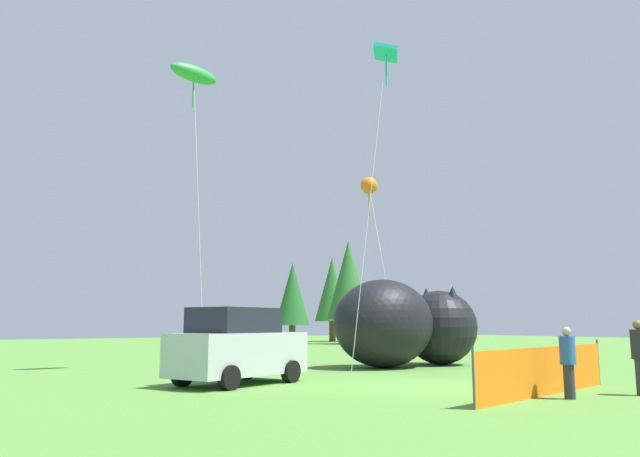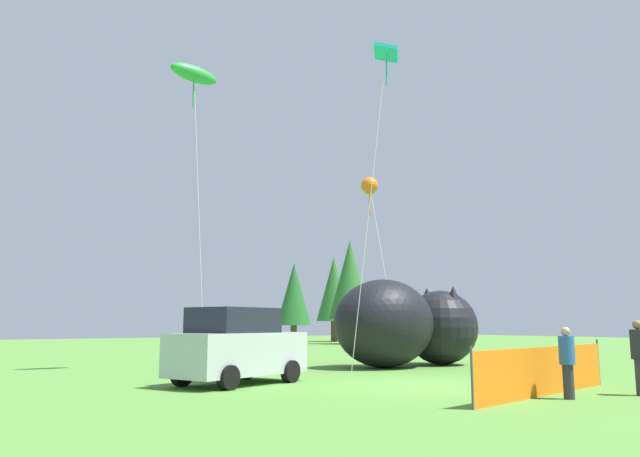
{
  "view_description": "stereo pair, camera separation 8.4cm",
  "coord_description": "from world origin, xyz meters",
  "px_view_note": "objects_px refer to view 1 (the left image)",
  "views": [
    {
      "loc": [
        -11.92,
        -12.21,
        1.64
      ],
      "look_at": [
        -0.46,
        4.5,
        4.74
      ],
      "focal_mm": 35.0,
      "sensor_mm": 36.0,
      "label": 1
    },
    {
      "loc": [
        -11.85,
        -12.26,
        1.64
      ],
      "look_at": [
        -0.46,
        4.5,
        4.74
      ],
      "focal_mm": 35.0,
      "sensor_mm": 36.0,
      "label": 2
    }
  ],
  "objects_px": {
    "folding_chair": "(519,361)",
    "kite_teal_diamond": "(385,60)",
    "spectator_in_blue_shirt": "(640,354)",
    "kite_green_fish": "(194,75)",
    "inflatable_cat": "(404,327)",
    "kite_orange_flower": "(369,187)",
    "parked_car": "(238,347)",
    "spectator_in_white_shirt": "(568,359)"
  },
  "relations": [
    {
      "from": "folding_chair",
      "to": "kite_teal_diamond",
      "type": "xyz_separation_m",
      "value": [
        -0.78,
        4.88,
        10.95
      ]
    },
    {
      "from": "spectator_in_blue_shirt",
      "to": "kite_green_fish",
      "type": "distance_m",
      "value": 17.2
    },
    {
      "from": "inflatable_cat",
      "to": "kite_orange_flower",
      "type": "xyz_separation_m",
      "value": [
        0.26,
        2.33,
        5.99
      ]
    },
    {
      "from": "parked_car",
      "to": "kite_orange_flower",
      "type": "xyz_separation_m",
      "value": [
        8.76,
        5.01,
        6.5
      ]
    },
    {
      "from": "parked_car",
      "to": "kite_green_fish",
      "type": "distance_m",
      "value": 11.07
    },
    {
      "from": "inflatable_cat",
      "to": "kite_green_fish",
      "type": "relative_size",
      "value": 0.58
    },
    {
      "from": "parked_car",
      "to": "kite_green_fish",
      "type": "relative_size",
      "value": 0.39
    },
    {
      "from": "parked_car",
      "to": "kite_green_fish",
      "type": "height_order",
      "value": "kite_green_fish"
    },
    {
      "from": "kite_green_fish",
      "to": "parked_car",
      "type": "bearing_deg",
      "value": -96.82
    },
    {
      "from": "inflatable_cat",
      "to": "spectator_in_blue_shirt",
      "type": "height_order",
      "value": "inflatable_cat"
    },
    {
      "from": "folding_chair",
      "to": "kite_orange_flower",
      "type": "xyz_separation_m",
      "value": [
        1.25,
        8.44,
        6.97
      ]
    },
    {
      "from": "kite_green_fish",
      "to": "kite_teal_diamond",
      "type": "bearing_deg",
      "value": -31.65
    },
    {
      "from": "kite_orange_flower",
      "to": "inflatable_cat",
      "type": "bearing_deg",
      "value": -96.27
    },
    {
      "from": "folding_chair",
      "to": "kite_green_fish",
      "type": "height_order",
      "value": "kite_green_fish"
    },
    {
      "from": "kite_teal_diamond",
      "to": "kite_green_fish",
      "type": "distance_m",
      "value": 7.2
    },
    {
      "from": "spectator_in_blue_shirt",
      "to": "kite_green_fish",
      "type": "xyz_separation_m",
      "value": [
        -5.89,
        12.84,
        9.82
      ]
    },
    {
      "from": "parked_car",
      "to": "kite_orange_flower",
      "type": "relative_size",
      "value": 0.55
    },
    {
      "from": "parked_car",
      "to": "spectator_in_blue_shirt",
      "type": "distance_m",
      "value": 10.04
    },
    {
      "from": "parked_car",
      "to": "inflatable_cat",
      "type": "distance_m",
      "value": 8.93
    },
    {
      "from": "inflatable_cat",
      "to": "spectator_in_blue_shirt",
      "type": "relative_size",
      "value": 3.8
    },
    {
      "from": "kite_orange_flower",
      "to": "folding_chair",
      "type": "bearing_deg",
      "value": -98.42
    },
    {
      "from": "spectator_in_white_shirt",
      "to": "kite_teal_diamond",
      "type": "relative_size",
      "value": 0.13
    },
    {
      "from": "parked_car",
      "to": "folding_chair",
      "type": "bearing_deg",
      "value": -45.01
    },
    {
      "from": "inflatable_cat",
      "to": "spectator_in_blue_shirt",
      "type": "xyz_separation_m",
      "value": [
        -1.98,
        -10.31,
        -0.59
      ]
    },
    {
      "from": "spectator_in_blue_shirt",
      "to": "kite_orange_flower",
      "type": "relative_size",
      "value": 0.22
    },
    {
      "from": "inflatable_cat",
      "to": "kite_green_fish",
      "type": "distance_m",
      "value": 12.4
    },
    {
      "from": "kite_teal_diamond",
      "to": "spectator_in_blue_shirt",
      "type": "bearing_deg",
      "value": -91.3
    },
    {
      "from": "inflatable_cat",
      "to": "spectator_in_blue_shirt",
      "type": "distance_m",
      "value": 10.52
    },
    {
      "from": "inflatable_cat",
      "to": "folding_chair",
      "type": "bearing_deg",
      "value": -100.0
    },
    {
      "from": "parked_car",
      "to": "kite_teal_diamond",
      "type": "distance_m",
      "value": 12.54
    },
    {
      "from": "inflatable_cat",
      "to": "spectator_in_white_shirt",
      "type": "bearing_deg",
      "value": -112.89
    },
    {
      "from": "folding_chair",
      "to": "parked_car",
      "type": "bearing_deg",
      "value": 36.02
    },
    {
      "from": "spectator_in_blue_shirt",
      "to": "kite_teal_diamond",
      "type": "height_order",
      "value": "kite_teal_diamond"
    },
    {
      "from": "folding_chair",
      "to": "spectator_in_white_shirt",
      "type": "distance_m",
      "value": 4.73
    },
    {
      "from": "kite_orange_flower",
      "to": "spectator_in_blue_shirt",
      "type": "bearing_deg",
      "value": -100.05
    },
    {
      "from": "spectator_in_blue_shirt",
      "to": "parked_car",
      "type": "bearing_deg",
      "value": 130.49
    },
    {
      "from": "inflatable_cat",
      "to": "kite_orange_flower",
      "type": "relative_size",
      "value": 0.82
    },
    {
      "from": "inflatable_cat",
      "to": "kite_green_fish",
      "type": "xyz_separation_m",
      "value": [
        -7.88,
        2.53,
        9.24
      ]
    },
    {
      "from": "kite_orange_flower",
      "to": "parked_car",
      "type": "bearing_deg",
      "value": -150.23
    },
    {
      "from": "kite_green_fish",
      "to": "spectator_in_blue_shirt",
      "type": "bearing_deg",
      "value": -65.34
    },
    {
      "from": "spectator_in_white_shirt",
      "to": "kite_green_fish",
      "type": "distance_m",
      "value": 16.27
    },
    {
      "from": "parked_car",
      "to": "spectator_in_white_shirt",
      "type": "relative_size",
      "value": 2.8
    }
  ]
}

